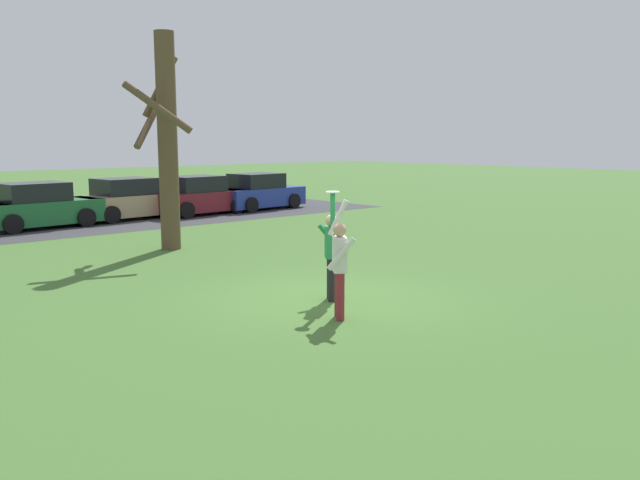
{
  "coord_description": "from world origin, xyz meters",
  "views": [
    {
      "loc": [
        -8.37,
        -8.96,
        3.03
      ],
      "look_at": [
        -0.46,
        -0.24,
        1.22
      ],
      "focal_mm": 36.41,
      "sensor_mm": 36.0,
      "label": 1
    }
  ],
  "objects_px": {
    "parked_car_blue": "(258,193)",
    "bare_tree_tall": "(166,139)",
    "frisbee_disc": "(333,192)",
    "parked_car_green": "(37,207)",
    "parked_car_tan": "(128,200)",
    "parked_car_maroon": "(198,197)",
    "person_catcher": "(331,250)",
    "person_defender": "(340,262)"
  },
  "relations": [
    {
      "from": "parked_car_green",
      "to": "parked_car_maroon",
      "type": "relative_size",
      "value": 1.0
    },
    {
      "from": "person_defender",
      "to": "parked_car_maroon",
      "type": "xyz_separation_m",
      "value": [
        6.67,
        15.35,
        -0.25
      ]
    },
    {
      "from": "parked_car_green",
      "to": "parked_car_blue",
      "type": "bearing_deg",
      "value": -5.46
    },
    {
      "from": "frisbee_disc",
      "to": "parked_car_blue",
      "type": "bearing_deg",
      "value": 57.8
    },
    {
      "from": "frisbee_disc",
      "to": "parked_car_tan",
      "type": "distance_m",
      "value": 15.36
    },
    {
      "from": "person_catcher",
      "to": "frisbee_disc",
      "type": "height_order",
      "value": "frisbee_disc"
    },
    {
      "from": "parked_car_maroon",
      "to": "parked_car_blue",
      "type": "height_order",
      "value": "same"
    },
    {
      "from": "parked_car_tan",
      "to": "parked_car_maroon",
      "type": "bearing_deg",
      "value": -14.64
    },
    {
      "from": "person_catcher",
      "to": "frisbee_disc",
      "type": "relative_size",
      "value": 8.4
    },
    {
      "from": "frisbee_disc",
      "to": "parked_car_maroon",
      "type": "xyz_separation_m",
      "value": [
        6.01,
        14.48,
        -1.37
      ]
    },
    {
      "from": "person_catcher",
      "to": "person_defender",
      "type": "distance_m",
      "value": 1.32
    },
    {
      "from": "person_defender",
      "to": "parked_car_blue",
      "type": "distance_m",
      "value": 18.21
    },
    {
      "from": "person_defender",
      "to": "bare_tree_tall",
      "type": "relative_size",
      "value": 0.34
    },
    {
      "from": "frisbee_disc",
      "to": "parked_car_green",
      "type": "bearing_deg",
      "value": 91.5
    },
    {
      "from": "person_defender",
      "to": "parked_car_blue",
      "type": "xyz_separation_m",
      "value": [
        9.78,
        15.36,
        -0.25
      ]
    },
    {
      "from": "parked_car_tan",
      "to": "frisbee_disc",
      "type": "bearing_deg",
      "value": -106.87
    },
    {
      "from": "parked_car_blue",
      "to": "bare_tree_tall",
      "type": "distance_m",
      "value": 11.08
    },
    {
      "from": "parked_car_blue",
      "to": "bare_tree_tall",
      "type": "relative_size",
      "value": 0.71
    },
    {
      "from": "parked_car_maroon",
      "to": "parked_car_blue",
      "type": "xyz_separation_m",
      "value": [
        3.11,
        0.01,
        0.0
      ]
    },
    {
      "from": "parked_car_maroon",
      "to": "bare_tree_tall",
      "type": "distance_m",
      "value": 8.98
    },
    {
      "from": "parked_car_maroon",
      "to": "parked_car_blue",
      "type": "relative_size",
      "value": 1.0
    },
    {
      "from": "person_catcher",
      "to": "person_defender",
      "type": "height_order",
      "value": "person_catcher"
    },
    {
      "from": "person_defender",
      "to": "frisbee_disc",
      "type": "bearing_deg",
      "value": 0.0
    },
    {
      "from": "person_catcher",
      "to": "bare_tree_tall",
      "type": "relative_size",
      "value": 0.35
    },
    {
      "from": "parked_car_blue",
      "to": "bare_tree_tall",
      "type": "bearing_deg",
      "value": -145.03
    },
    {
      "from": "person_catcher",
      "to": "parked_car_tan",
      "type": "distance_m",
      "value": 15.1
    },
    {
      "from": "parked_car_blue",
      "to": "bare_tree_tall",
      "type": "xyz_separation_m",
      "value": [
        -8.31,
        -6.95,
        2.34
      ]
    },
    {
      "from": "parked_car_green",
      "to": "bare_tree_tall",
      "type": "relative_size",
      "value": 0.71
    },
    {
      "from": "person_catcher",
      "to": "person_defender",
      "type": "bearing_deg",
      "value": 0.0
    },
    {
      "from": "parked_car_tan",
      "to": "bare_tree_tall",
      "type": "bearing_deg",
      "value": -112.51
    },
    {
      "from": "frisbee_disc",
      "to": "parked_car_green",
      "type": "height_order",
      "value": "frisbee_disc"
    },
    {
      "from": "frisbee_disc",
      "to": "parked_car_green",
      "type": "distance_m",
      "value": 14.64
    },
    {
      "from": "frisbee_disc",
      "to": "parked_car_maroon",
      "type": "relative_size",
      "value": 0.06
    },
    {
      "from": "parked_car_tan",
      "to": "bare_tree_tall",
      "type": "xyz_separation_m",
      "value": [
        -2.35,
        -7.43,
        2.34
      ]
    },
    {
      "from": "parked_car_maroon",
      "to": "person_catcher",
      "type": "bearing_deg",
      "value": -117.26
    },
    {
      "from": "person_catcher",
      "to": "bare_tree_tall",
      "type": "height_order",
      "value": "bare_tree_tall"
    },
    {
      "from": "parked_car_green",
      "to": "person_defender",
      "type": "bearing_deg",
      "value": -95.93
    },
    {
      "from": "person_defender",
      "to": "parked_car_blue",
      "type": "height_order",
      "value": "person_defender"
    },
    {
      "from": "parked_car_green",
      "to": "parked_car_maroon",
      "type": "height_order",
      "value": "same"
    },
    {
      "from": "parked_car_maroon",
      "to": "bare_tree_tall",
      "type": "bearing_deg",
      "value": -131.76
    },
    {
      "from": "frisbee_disc",
      "to": "parked_car_tan",
      "type": "bearing_deg",
      "value": 78.05
    },
    {
      "from": "person_defender",
      "to": "parked_car_maroon",
      "type": "distance_m",
      "value": 16.74
    }
  ]
}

